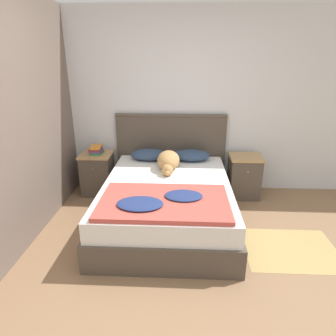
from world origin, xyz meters
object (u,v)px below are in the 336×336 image
Objects in this scene: pillow_right at (191,155)px; dog at (168,161)px; bed at (167,202)px; nightstand_right at (244,176)px; nightstand_left at (98,173)px; pillow_left at (149,155)px; book_stack at (96,150)px.

pillow_right is 0.46m from dog.
nightstand_right is at bearing 36.85° from bed.
pillow_left is at bearing 0.18° from nightstand_left.
nightstand_right is 1.17m from dog.
pillow_left is 2.31× the size of book_stack.
pillow_right is at bearing -0.29° from book_stack.
nightstand_left is at bearing -179.90° from pillow_right.
nightstand_left is at bearing -102.78° from book_stack.
book_stack is at bearing 179.71° from pillow_right.
bed is at bearing -110.53° from pillow_right.
bed is at bearing -143.15° from nightstand_right.
pillow_left is 0.46m from dog.
bed is 3.86× the size of pillow_left.
pillow_left is 0.79× the size of dog.
bed is at bearing -36.85° from nightstand_left.
nightstand_left is 1.15× the size of pillow_left.
nightstand_right is 1.39m from pillow_left.
book_stack is (-1.05, 0.80, 0.40)m from bed.
dog reaches higher than nightstand_left.
bed is 1.32m from nightstand_right.
nightstand_left reaches higher than bed.
dog is (-1.06, -0.35, 0.33)m from nightstand_right.
dog is (1.05, -0.35, 0.33)m from nightstand_left.
nightstand_right is 0.91× the size of dog.
dog is (-0.01, 0.45, 0.37)m from bed.
nightstand_left is 2.11m from nightstand_right.
nightstand_right reaches higher than bed.
dog is (0.29, -0.35, 0.03)m from pillow_left.
pillow_left is at bearing 129.85° from dog.
pillow_left is at bearing 180.00° from pillow_right.
dog is 2.93× the size of book_stack.
book_stack is (-1.05, 0.36, 0.03)m from dog.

